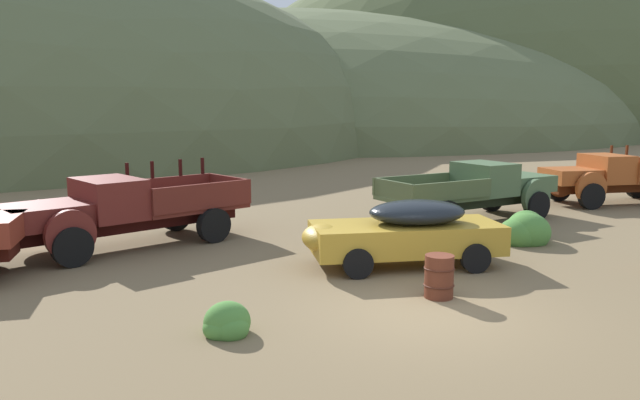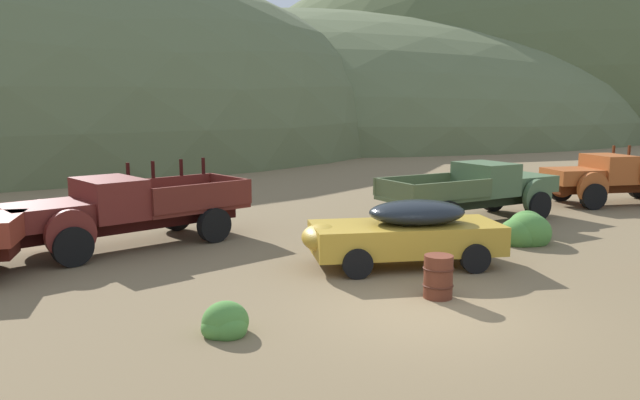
{
  "view_description": "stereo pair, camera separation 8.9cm",
  "coord_description": "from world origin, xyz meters",
  "px_view_note": "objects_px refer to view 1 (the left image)",
  "views": [
    {
      "loc": [
        -5.89,
        -9.44,
        3.83
      ],
      "look_at": [
        -0.15,
        4.69,
        1.43
      ],
      "focal_mm": 34.64,
      "sensor_mm": 36.0,
      "label": 1
    },
    {
      "loc": [
        -5.81,
        -9.47,
        3.83
      ],
      "look_at": [
        -0.15,
        4.69,
        1.43
      ],
      "focal_mm": 34.64,
      "sensor_mm": 36.0,
      "label": 2
    }
  ],
  "objects_px": {
    "oil_drum_spare": "(439,276)",
    "truck_oxblood": "(116,211)",
    "car_mustard": "(401,232)",
    "truck_weathered_green": "(482,190)",
    "truck_oxide_orange": "(608,178)"
  },
  "relations": [
    {
      "from": "oil_drum_spare",
      "to": "truck_oxblood",
      "type": "bearing_deg",
      "value": 129.72
    },
    {
      "from": "car_mustard",
      "to": "truck_weathered_green",
      "type": "relative_size",
      "value": 0.75
    },
    {
      "from": "truck_weathered_green",
      "to": "car_mustard",
      "type": "bearing_deg",
      "value": -150.19
    },
    {
      "from": "truck_oxblood",
      "to": "car_mustard",
      "type": "bearing_deg",
      "value": 124.79
    },
    {
      "from": "truck_oxblood",
      "to": "truck_oxide_orange",
      "type": "height_order",
      "value": "same"
    },
    {
      "from": "truck_oxblood",
      "to": "truck_oxide_orange",
      "type": "distance_m",
      "value": 18.0
    },
    {
      "from": "truck_oxide_orange",
      "to": "oil_drum_spare",
      "type": "relative_size",
      "value": 7.06
    },
    {
      "from": "car_mustard",
      "to": "truck_oxide_orange",
      "type": "distance_m",
      "value": 12.92
    },
    {
      "from": "car_mustard",
      "to": "truck_weathered_green",
      "type": "xyz_separation_m",
      "value": [
        5.43,
        4.18,
        0.18
      ]
    },
    {
      "from": "truck_oxblood",
      "to": "truck_oxide_orange",
      "type": "relative_size",
      "value": 1.1
    },
    {
      "from": "truck_oxide_orange",
      "to": "oil_drum_spare",
      "type": "distance_m",
      "value": 14.47
    },
    {
      "from": "truck_oxblood",
      "to": "car_mustard",
      "type": "distance_m",
      "value": 7.49
    },
    {
      "from": "car_mustard",
      "to": "oil_drum_spare",
      "type": "relative_size",
      "value": 5.72
    },
    {
      "from": "truck_weathered_green",
      "to": "truck_oxide_orange",
      "type": "bearing_deg",
      "value": -0.1
    },
    {
      "from": "oil_drum_spare",
      "to": "truck_oxide_orange",
      "type": "bearing_deg",
      "value": 31.1
    }
  ]
}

